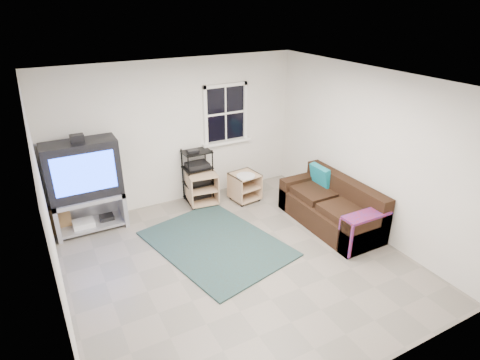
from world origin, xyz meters
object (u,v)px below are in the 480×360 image
tv_unit (84,179)px  av_rack (198,178)px  side_table_right (244,185)px  sofa (332,208)px  side_table_left (201,186)px

tv_unit → av_rack: size_ratio=1.61×
side_table_right → tv_unit: bearing=173.8°
side_table_right → sofa: 1.73m
side_table_left → side_table_right: bearing=-19.9°
side_table_left → sofa: sofa is taller
av_rack → side_table_left: bearing=-83.7°
tv_unit → side_table_left: (1.98, -0.03, -0.57)m
side_table_left → sofa: (1.61, -1.76, -0.02)m
tv_unit → side_table_left: tv_unit is taller
tv_unit → side_table_left: size_ratio=2.68×
av_rack → side_table_left: size_ratio=1.67×
sofa → av_rack: bearing=130.8°
tv_unit → av_rack: bearing=2.7°
av_rack → side_table_left: (0.01, -0.12, -0.12)m
av_rack → sofa: av_rack is taller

